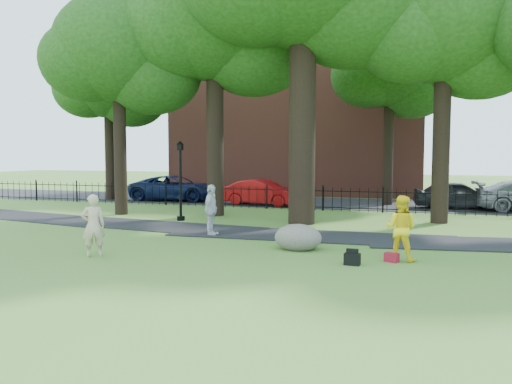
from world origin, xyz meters
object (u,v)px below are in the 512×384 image
(man, at_px, (401,228))
(lamppost, at_px, (180,182))
(boulder, at_px, (298,236))
(red_sedan, at_px, (262,193))
(woman, at_px, (93,225))

(man, xyz_separation_m, lamppost, (-9.40, 5.60, 0.81))
(man, bearing_deg, boulder, 1.02)
(man, height_order, red_sedan, man)
(boulder, bearing_deg, red_sedan, 111.81)
(woman, bearing_deg, red_sedan, -129.05)
(boulder, distance_m, red_sedan, 13.06)
(boulder, xyz_separation_m, lamppost, (-6.39, 4.94, 1.28))
(red_sedan, bearing_deg, woman, -174.98)
(woman, distance_m, man, 8.59)
(woman, xyz_separation_m, lamppost, (-1.08, 7.71, 0.81))
(lamppost, distance_m, red_sedan, 7.41)
(woman, distance_m, lamppost, 7.83)
(man, height_order, lamppost, lamppost)
(woman, xyz_separation_m, boulder, (5.31, 2.77, -0.47))
(man, distance_m, boulder, 3.13)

